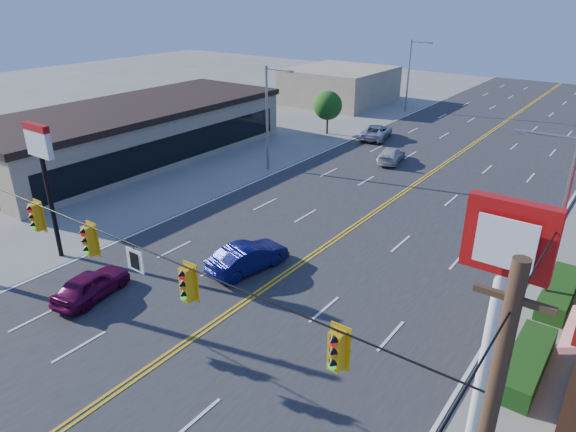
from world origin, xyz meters
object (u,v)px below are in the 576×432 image
Objects in this scene: car_magenta at (91,286)px; car_blue at (248,258)px; pizza_hut_sign at (43,164)px; kfc_pylon at (500,288)px; car_white at (391,156)px; signal_span at (111,264)px; car_silver at (377,132)px.

car_blue is (4.19, 6.20, 0.06)m from car_magenta.
kfc_pylon is at bearing 0.00° from pizza_hut_sign.
car_blue is at bearing 83.45° from car_white.
signal_span is at bearing -160.22° from kfc_pylon.
car_white is at bearing 97.20° from signal_span.
car_blue is (9.20, 4.72, -4.46)m from pizza_hut_sign.
car_silver is (-6.32, 26.34, -0.05)m from car_blue.
car_blue is 0.91× the size of car_silver.
signal_span reaches higher than car_magenta.
kfc_pylon is 2.06× the size of car_white.
kfc_pylon is 14.65m from car_blue.
signal_span is 5.89× the size of car_white.
car_blue is at bearing -134.11° from car_magenta.
car_white is at bearing 113.98° from car_silver.
kfc_pylon reaches higher than pizza_hut_sign.
signal_span is 2.86× the size of kfc_pylon.
signal_span reaches higher than car_white.
signal_span is 11.87m from kfc_pylon.
kfc_pylon is 36.87m from car_silver.
car_magenta is at bearing 73.21° from car_white.
car_magenta reaches higher than car_white.
signal_span is at bearing 146.69° from car_magenta.
car_magenta is 0.81× the size of car_silver.
signal_span reaches higher than car_blue.
signal_span reaches higher than car_silver.
pizza_hut_sign is 1.57× the size of car_blue.
car_magenta is 32.61m from car_silver.
signal_span is 9.81m from car_blue.
kfc_pylon is at bearing 19.78° from signal_span.
kfc_pylon is 1.95× the size of car_blue.
pizza_hut_sign is 1.66× the size of car_white.
car_blue is (-12.80, 4.72, -5.32)m from kfc_pylon.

